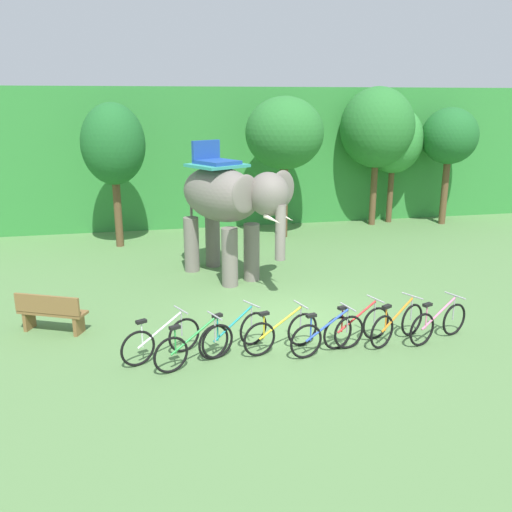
{
  "coord_description": "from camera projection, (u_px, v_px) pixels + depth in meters",
  "views": [
    {
      "loc": [
        -3.21,
        -11.22,
        4.86
      ],
      "look_at": [
        -0.61,
        1.0,
        1.3
      ],
      "focal_mm": 38.56,
      "sensor_mm": 36.0,
      "label": 1
    }
  ],
  "objects": [
    {
      "name": "ground_plane",
      "position": [
        291.0,
        321.0,
        12.53
      ],
      "size": [
        80.0,
        80.0,
        0.0
      ],
      "primitive_type": "plane",
      "color": "#567F47"
    },
    {
      "name": "foliage_hedge",
      "position": [
        213.0,
        152.0,
        23.91
      ],
      "size": [
        36.0,
        6.0,
        5.33
      ],
      "primitive_type": "cube",
      "color": "#338438",
      "rests_on": "ground"
    },
    {
      "name": "tree_far_right",
      "position": [
        113.0,
        145.0,
        18.0
      ],
      "size": [
        2.09,
        2.09,
        4.79
      ],
      "color": "brown",
      "rests_on": "ground"
    },
    {
      "name": "tree_left",
      "position": [
        285.0,
        134.0,
        19.24
      ],
      "size": [
        2.76,
        2.76,
        4.99
      ],
      "color": "brown",
      "rests_on": "ground"
    },
    {
      "name": "tree_center_right",
      "position": [
        377.0,
        128.0,
        21.17
      ],
      "size": [
        2.85,
        2.85,
        5.36
      ],
      "color": "brown",
      "rests_on": "ground"
    },
    {
      "name": "tree_center",
      "position": [
        394.0,
        140.0,
        21.78
      ],
      "size": [
        2.29,
        2.29,
        4.65
      ],
      "color": "brown",
      "rests_on": "ground"
    },
    {
      "name": "tree_right",
      "position": [
        450.0,
        137.0,
        21.42
      ],
      "size": [
        2.18,
        2.18,
        4.59
      ],
      "color": "brown",
      "rests_on": "ground"
    },
    {
      "name": "elephant",
      "position": [
        227.0,
        201.0,
        14.96
      ],
      "size": [
        3.16,
        4.09,
        3.78
      ],
      "color": "slate",
      "rests_on": "ground"
    },
    {
      "name": "bike_white",
      "position": [
        161.0,
        340.0,
        10.61
      ],
      "size": [
        1.57,
        0.83,
        0.92
      ],
      "color": "black",
      "rests_on": "ground"
    },
    {
      "name": "bike_green",
      "position": [
        195.0,
        347.0,
        10.34
      ],
      "size": [
        1.59,
        0.79,
        0.92
      ],
      "color": "black",
      "rests_on": "ground"
    },
    {
      "name": "bike_teal",
      "position": [
        234.0,
        334.0,
        10.9
      ],
      "size": [
        1.53,
        0.87,
        0.92
      ],
      "color": "black",
      "rests_on": "ground"
    },
    {
      "name": "bike_yellow",
      "position": [
        281.0,
        333.0,
        10.95
      ],
      "size": [
        1.65,
        0.65,
        0.92
      ],
      "color": "black",
      "rests_on": "ground"
    },
    {
      "name": "bike_blue",
      "position": [
        328.0,
        335.0,
        10.83
      ],
      "size": [
        1.67,
        0.59,
        0.92
      ],
      "color": "black",
      "rests_on": "ground"
    },
    {
      "name": "bike_red",
      "position": [
        357.0,
        327.0,
        11.25
      ],
      "size": [
        1.65,
        0.67,
        0.92
      ],
      "color": "black",
      "rests_on": "ground"
    },
    {
      "name": "bike_orange",
      "position": [
        397.0,
        324.0,
        11.36
      ],
      "size": [
        1.55,
        0.85,
        0.92
      ],
      "color": "black",
      "rests_on": "ground"
    },
    {
      "name": "bike_pink",
      "position": [
        438.0,
        323.0,
        11.43
      ],
      "size": [
        1.62,
        0.73,
        0.92
      ],
      "color": "black",
      "rests_on": "ground"
    },
    {
      "name": "wooden_bench",
      "position": [
        51.0,
        312.0,
        11.78
      ],
      "size": [
        1.53,
        1.0,
        0.89
      ],
      "color": "brown",
      "rests_on": "ground"
    }
  ]
}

